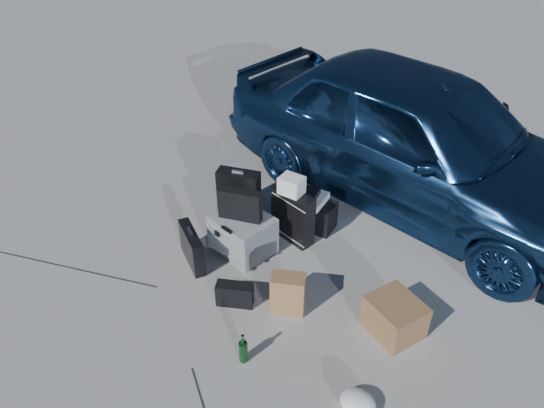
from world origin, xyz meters
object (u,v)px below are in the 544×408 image
Objects in this scene: pelican_case at (243,234)px; duffel_bag at (306,211)px; car at (416,137)px; suitcase_left at (239,195)px; briefcase at (192,247)px; green_bottle at (243,349)px; suitcase_right at (293,215)px; cardboard_box at (395,317)px.

pelican_case is 0.81m from duffel_bag.
car reaches higher than duffel_bag.
pelican_case is at bearing -116.53° from duffel_bag.
suitcase_left reaches higher than duffel_bag.
suitcase_left is 0.93× the size of duffel_bag.
duffel_bag is (-0.71, -1.16, -0.63)m from car.
briefcase is 0.83× the size of suitcase_left.
briefcase reaches higher than green_bottle.
suitcase_left is at bearing -158.90° from duffel_bag.
car is 9.29× the size of briefcase.
green_bottle is (-0.16, -3.03, -0.64)m from car.
car reaches higher than pelican_case.
pelican_case is at bearing -111.12° from suitcase_right.
pelican_case is at bearing -67.20° from suitcase_left.
pelican_case is 0.99× the size of suitcase_right.
suitcase_right is 0.90× the size of duffel_bag.
suitcase_right reaches higher than briefcase.
pelican_case is (-1.01, -1.91, -0.58)m from car.
suitcase_left reaches higher than briefcase.
briefcase is (-0.30, -0.45, -0.02)m from pelican_case.
car is 2.23m from pelican_case.
briefcase is 1.10m from suitcase_right.
green_bottle is at bearing 0.89° from briefcase.
green_bottle is at bearing -69.93° from suitcase_left.
suitcase_left reaches higher than suitcase_right.
pelican_case is 1.75m from cardboard_box.
car reaches higher than briefcase.
briefcase is at bearing -103.63° from suitcase_left.
car is 10.34× the size of cardboard_box.
pelican_case reaches higher than green_bottle.
suitcase_left is 1.98m from green_bottle.
cardboard_box is at bearing 48.50° from green_bottle.
car is 2.76m from briefcase.
briefcase is 0.88m from suitcase_left.
pelican_case is 0.54m from briefcase.
car reaches higher than suitcase_right.
duffel_bag reaches higher than green_bottle.
green_bottle is (1.16, -0.68, -0.05)m from briefcase.
suitcase_right is 1.55m from cardboard_box.
briefcase is 0.85× the size of suitcase_right.
pelican_case is 1.42m from green_bottle.
suitcase_left is 1.03× the size of suitcase_right.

